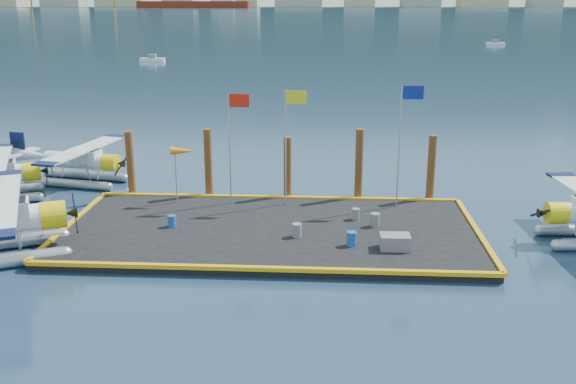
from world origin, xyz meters
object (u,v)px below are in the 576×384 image
object	(u,v)px
seaplane_c	(80,163)
piling_2	(288,170)
crate	(395,242)
piling_1	(208,166)
flagpole_red	(233,132)
windsock	(183,152)
flagpole_blue	(404,128)
drum_3	(297,230)
drum_2	(375,220)
drum_0	(172,221)
piling_0	(131,166)
piling_4	(431,171)
drum_4	(356,214)
drum_1	(352,239)
piling_3	(359,167)
flagpole_yellow	(289,130)

from	to	relation	value
seaplane_c	piling_2	size ratio (longest dim) A/B	2.29
crate	piling_1	bearing A→B (deg)	141.39
flagpole_red	windsock	world-z (taller)	flagpole_red
seaplane_c	flagpole_blue	size ratio (longest dim) A/B	1.34
flagpole_red	piling_2	bearing A→B (deg)	29.80
drum_3	windsock	size ratio (longest dim) A/B	0.21
drum_3	windsock	world-z (taller)	windsock
drum_2	windsock	bearing A→B (deg)	162.11
drum_0	piling_0	size ratio (longest dim) A/B	0.15
seaplane_c	windsock	bearing A→B (deg)	69.93
drum_3	piling_4	xyz separation A→B (m)	(7.15, 6.56, 1.28)
windsock	drum_4	bearing A→B (deg)	-13.95
drum_0	drum_2	size ratio (longest dim) A/B	0.88
windsock	piling_0	world-z (taller)	piling_0
piling_2	piling_4	xyz separation A→B (m)	(8.00, 0.00, 0.10)
flagpole_red	piling_0	size ratio (longest dim) A/B	1.50
drum_2	piling_2	xyz separation A→B (m)	(-4.62, 4.87, 1.17)
drum_2	crate	size ratio (longest dim) A/B	0.50
drum_1	flagpole_blue	xyz separation A→B (m)	(2.81, 5.94, 3.96)
piling_2	piling_3	size ratio (longest dim) A/B	0.88
drum_1	flagpole_red	world-z (taller)	flagpole_red
crate	flagpole_red	world-z (taller)	flagpole_red
drum_2	drum_4	xyz separation A→B (m)	(-0.91, 0.98, -0.05)
drum_4	crate	world-z (taller)	crate
flagpole_blue	piling_0	bearing A→B (deg)	173.99
drum_4	piling_4	world-z (taller)	piling_4
piling_2	drum_2	bearing A→B (deg)	-46.53
flagpole_red	drum_0	bearing A→B (deg)	-122.96
piling_1	piling_4	distance (m)	12.50
seaplane_c	drum_3	bearing A→B (deg)	66.79
drum_2	drum_3	bearing A→B (deg)	-155.88
drum_3	crate	distance (m)	4.63
piling_4	piling_2	bearing A→B (deg)	180.00
drum_1	windsock	xyz separation A→B (m)	(-8.91, 5.94, 2.50)
drum_3	piling_2	distance (m)	6.72
piling_0	piling_2	bearing A→B (deg)	0.00
flagpole_red	flagpole_blue	bearing A→B (deg)	-0.00
drum_4	drum_3	bearing A→B (deg)	-136.95
flagpole_blue	piling_1	distance (m)	11.12
drum_0	piling_0	distance (m)	6.77
drum_1	piling_2	world-z (taller)	piling_2
drum_0	drum_4	bearing A→B (deg)	10.35
flagpole_blue	piling_3	bearing A→B (deg)	143.93
crate	flagpole_yellow	distance (m)	8.89
piling_1	drum_1	bearing A→B (deg)	-43.71
flagpole_red	flagpole_yellow	distance (m)	3.00
drum_0	windsock	world-z (taller)	windsock
windsock	piling_2	xyz separation A→B (m)	(5.53, 1.60, -1.33)
crate	piling_4	world-z (taller)	piling_4
seaplane_c	piling_0	world-z (taller)	piling_0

